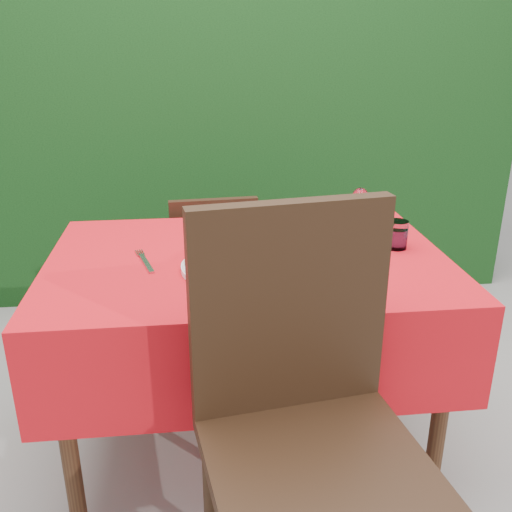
{
  "coord_description": "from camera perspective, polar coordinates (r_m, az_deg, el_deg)",
  "views": [
    {
      "loc": [
        -0.16,
        -1.68,
        1.41
      ],
      "look_at": [
        0.02,
        -0.05,
        0.77
      ],
      "focal_mm": 40.0,
      "sensor_mm": 36.0,
      "label": 1
    }
  ],
  "objects": [
    {
      "name": "chair_near",
      "position": [
        1.36,
        4.81,
        -14.62
      ],
      "size": [
        0.55,
        0.55,
        1.07
      ],
      "rotation": [
        0.0,
        0.0,
        0.15
      ],
      "color": "black",
      "rests_on": "ground"
    },
    {
      "name": "water_glass",
      "position": [
        1.92,
        13.89,
        1.97
      ],
      "size": [
        0.07,
        0.07,
        0.09
      ],
      "color": "silver",
      "rests_on": "dining_table"
    },
    {
      "name": "pasta_plate",
      "position": [
        2.06,
        -1.16,
        3.52
      ],
      "size": [
        0.29,
        0.29,
        0.08
      ],
      "rotation": [
        0.0,
        0.0,
        0.38
      ],
      "color": "white",
      "rests_on": "dining_table"
    },
    {
      "name": "hedge",
      "position": [
        3.27,
        -3.59,
        12.73
      ],
      "size": [
        3.2,
        0.55,
        1.78
      ],
      "color": "black",
      "rests_on": "ground"
    },
    {
      "name": "dining_table",
      "position": [
        1.87,
        -0.78,
        -4.35
      ],
      "size": [
        1.26,
        0.86,
        0.75
      ],
      "color": "#422715",
      "rests_on": "ground"
    },
    {
      "name": "ground",
      "position": [
        2.2,
        -0.7,
        -18.49
      ],
      "size": [
        60.0,
        60.0,
        0.0
      ],
      "primitive_type": "plane",
      "color": "slate",
      "rests_on": "ground"
    },
    {
      "name": "pizza_plate",
      "position": [
        1.7,
        -2.1,
        -0.46
      ],
      "size": [
        0.34,
        0.34,
        0.06
      ],
      "rotation": [
        0.0,
        0.0,
        -0.17
      ],
      "color": "white",
      "rests_on": "dining_table"
    },
    {
      "name": "wine_glass",
      "position": [
        2.08,
        10.36,
        5.51
      ],
      "size": [
        0.06,
        0.06,
        0.15
      ],
      "color": "silver",
      "rests_on": "dining_table"
    },
    {
      "name": "chair_far",
      "position": [
        2.48,
        -4.3,
        -1.29
      ],
      "size": [
        0.38,
        0.38,
        0.79
      ],
      "rotation": [
        0.0,
        0.0,
        3.22
      ],
      "color": "black",
      "rests_on": "ground"
    },
    {
      "name": "fork",
      "position": [
        1.78,
        -10.91,
        -0.71
      ],
      "size": [
        0.08,
        0.21,
        0.01
      ],
      "primitive_type": "cube",
      "rotation": [
        0.0,
        0.0,
        0.28
      ],
      "color": "#BABAC1",
      "rests_on": "dining_table"
    }
  ]
}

